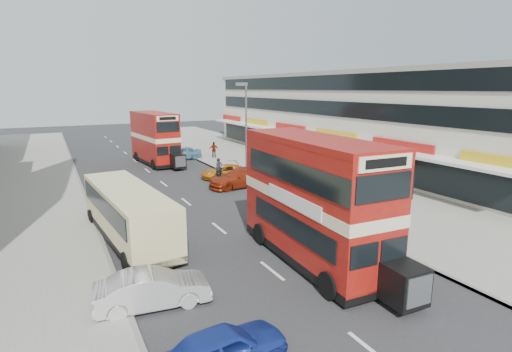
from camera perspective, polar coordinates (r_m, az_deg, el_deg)
ground at (r=16.15m, az=5.96°, el=-16.07°), size 160.00×160.00×0.00m
road_surface at (r=33.64m, az=-13.05°, el=-1.08°), size 12.00×90.00×0.01m
pavement_right at (r=38.27m, az=4.59°, el=0.93°), size 12.00×90.00×0.15m
kerb_left at (r=32.73m, az=-23.43°, el=-2.05°), size 0.20×90.00×0.16m
kerb_right at (r=35.56m, az=-3.51°, el=0.06°), size 0.20×90.00×0.16m
commercial_row at (r=43.90m, az=12.22°, el=8.26°), size 9.90×46.20×9.30m
wooded_hill at (r=109.17m, az=31.32°, el=6.62°), size 172.80×230.40×20.00m
street_lamp at (r=33.23m, az=-1.54°, el=7.43°), size 1.00×0.20×8.12m
bus_main at (r=17.82m, az=8.34°, el=-3.40°), size 3.10×9.99×5.44m
bus_second at (r=42.40m, az=-14.25°, el=5.29°), size 3.37×9.33×5.10m
coach at (r=21.54m, az=-17.80°, el=-4.89°), size 3.28×9.74×2.53m
car_left_near at (r=12.06m, az=-4.59°, el=-23.36°), size 3.92×1.97×1.28m
car_left_front at (r=15.26m, az=-14.54°, el=-15.37°), size 4.20×1.89×1.34m
car_right_a at (r=31.62m, az=-2.28°, el=-0.24°), size 5.31×2.49×1.50m
car_right_b at (r=34.86m, az=-4.57°, el=0.64°), size 4.23×2.08×1.15m
car_right_c at (r=44.36m, az=-10.49°, el=3.19°), size 4.27×1.93×1.42m
pedestrian_near at (r=30.27m, az=3.36°, el=-0.18°), size 0.82×0.70×1.87m
pedestrian_far at (r=44.49m, az=-6.05°, el=3.75°), size 1.09×0.66×1.73m
cyclist at (r=33.38m, az=-5.29°, el=0.28°), size 0.66×1.68×2.02m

